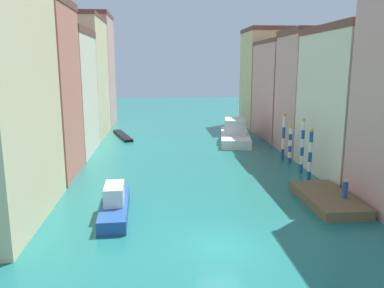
# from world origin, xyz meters

# --- Properties ---
(ground_plane) EXTENTS (154.00, 154.00, 0.00)m
(ground_plane) POSITION_xyz_m (0.00, 24.50, 0.00)
(ground_plane) COLOR #1E6B66
(building_left_1) EXTENTS (6.50, 8.15, 15.42)m
(building_left_1) POSITION_xyz_m (-13.97, 15.40, 7.72)
(building_left_1) COLOR #C6705B
(building_left_1) RESTS_ON ground
(building_left_2) EXTENTS (6.50, 10.32, 13.76)m
(building_left_2) POSITION_xyz_m (-13.97, 24.81, 6.89)
(building_left_2) COLOR beige
(building_left_2) RESTS_ON ground
(building_left_3) EXTENTS (6.50, 11.74, 16.36)m
(building_left_3) POSITION_xyz_m (-13.97, 35.77, 8.19)
(building_left_3) COLOR beige
(building_left_3) RESTS_ON ground
(building_left_4) EXTENTS (6.50, 9.44, 18.01)m
(building_left_4) POSITION_xyz_m (-13.97, 46.46, 9.02)
(building_left_4) COLOR tan
(building_left_4) RESTS_ON ground
(building_right_1) EXTENTS (6.50, 10.85, 13.27)m
(building_right_1) POSITION_xyz_m (13.97, 13.60, 6.65)
(building_right_1) COLOR beige
(building_right_1) RESTS_ON ground
(building_right_2) EXTENTS (6.50, 7.43, 13.72)m
(building_right_2) POSITION_xyz_m (13.97, 22.75, 6.88)
(building_right_2) COLOR tan
(building_right_2) RESTS_ON ground
(building_right_3) EXTENTS (6.50, 11.06, 13.11)m
(building_right_3) POSITION_xyz_m (13.97, 32.31, 6.57)
(building_right_3) COLOR tan
(building_right_3) RESTS_ON ground
(building_right_4) EXTENTS (6.50, 8.65, 15.57)m
(building_right_4) POSITION_xyz_m (13.97, 42.54, 7.80)
(building_right_4) COLOR #DBB77A
(building_right_4) RESTS_ON ground
(waterfront_dock) EXTENTS (3.32, 6.99, 0.70)m
(waterfront_dock) POSITION_xyz_m (8.82, 6.05, 0.35)
(waterfront_dock) COLOR brown
(waterfront_dock) RESTS_ON ground
(person_on_dock) EXTENTS (0.36, 0.36, 1.39)m
(person_on_dock) POSITION_xyz_m (9.63, 5.16, 1.34)
(person_on_dock) COLOR #234C93
(person_on_dock) RESTS_ON waterfront_dock
(mooring_pole_0) EXTENTS (0.33, 0.33, 4.61)m
(mooring_pole_0) POSITION_xyz_m (9.58, 11.55, 2.36)
(mooring_pole_0) COLOR #1E479E
(mooring_pole_0) RESTS_ON ground
(mooring_pole_1) EXTENTS (0.33, 0.33, 5.12)m
(mooring_pole_1) POSITION_xyz_m (9.92, 14.30, 2.61)
(mooring_pole_1) COLOR #1E479E
(mooring_pole_1) RESTS_ON ground
(mooring_pole_2) EXTENTS (0.38, 0.38, 3.98)m
(mooring_pole_2) POSITION_xyz_m (9.97, 17.72, 2.05)
(mooring_pole_2) COLOR #1E479E
(mooring_pole_2) RESTS_ON ground
(mooring_pole_3) EXTENTS (0.35, 0.35, 4.95)m
(mooring_pole_3) POSITION_xyz_m (9.77, 19.29, 2.53)
(mooring_pole_3) COLOR #1E479E
(mooring_pole_3) RESTS_ON ground
(vaporetto_white) EXTENTS (5.28, 11.46, 2.98)m
(vaporetto_white) POSITION_xyz_m (6.69, 29.68, 1.01)
(vaporetto_white) COLOR white
(vaporetto_white) RESTS_ON ground
(gondola_black) EXTENTS (3.48, 8.65, 0.35)m
(gondola_black) POSITION_xyz_m (-8.34, 34.34, 0.18)
(gondola_black) COLOR black
(gondola_black) RESTS_ON ground
(motorboat_0) EXTENTS (2.03, 7.12, 2.06)m
(motorboat_0) POSITION_xyz_m (-6.33, 5.33, 0.71)
(motorboat_0) COLOR #234C93
(motorboat_0) RESTS_ON ground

